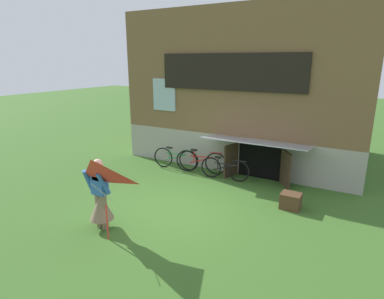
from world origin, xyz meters
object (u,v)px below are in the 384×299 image
Objects in this scene: bicycle_green at (176,158)px; kite at (93,182)px; bicycle_red at (201,162)px; wooden_crate at (291,201)px; person at (101,200)px; bicycle_black at (225,169)px.

kite is at bearing -84.13° from bicycle_green.
wooden_crate is at bearing -33.25° from bicycle_red.
bicycle_black is at bearing 55.59° from person.
bicycle_red is (0.20, 4.27, -0.29)m from person.
bicycle_black is 0.92× the size of bicycle_red.
wooden_crate is at bearing -30.01° from bicycle_black.
bicycle_red is 0.94m from bicycle_green.
kite is at bearing -129.83° from wooden_crate.
person is 4.57m from wooden_crate.
bicycle_black is 2.50m from wooden_crate.
kite is 4.80m from wooden_crate.
person is at bearing -138.09° from wooden_crate.
kite reaches higher than bicycle_red.
person reaches higher than bicycle_black.
bicycle_green is 4.29m from wooden_crate.
wooden_crate is at bearing 50.17° from kite.
bicycle_green is at bearing 164.24° from wooden_crate.
bicycle_red is at bearing -3.83° from bicycle_green.
person is at bearing -87.70° from bicycle_green.
wooden_crate is (2.27, -1.04, -0.15)m from bicycle_black.
person is 4.24m from bicycle_black.
person is 0.95m from kite.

